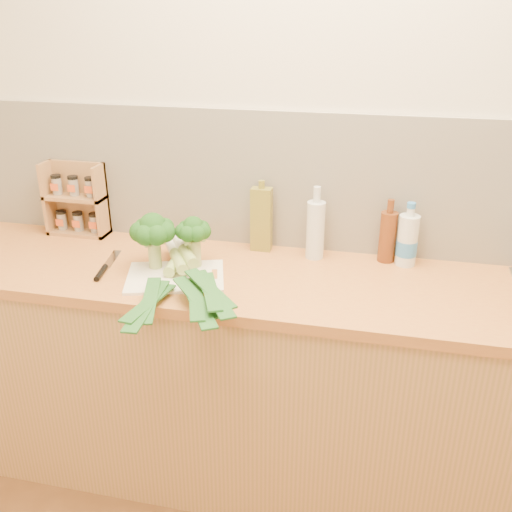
# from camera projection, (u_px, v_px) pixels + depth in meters

# --- Properties ---
(room_shell) EXTENTS (3.50, 3.50, 3.50)m
(room_shell) POSITION_uv_depth(u_px,v_px,m) (317.00, 184.00, 2.19)
(room_shell) COLOR beige
(room_shell) RESTS_ON ground
(counter) EXTENTS (3.20, 0.62, 0.90)m
(counter) POSITION_uv_depth(u_px,v_px,m) (299.00, 383.00, 2.22)
(counter) COLOR tan
(counter) RESTS_ON ground
(chopping_board) EXTENTS (0.40, 0.34, 0.01)m
(chopping_board) POSITION_uv_depth(u_px,v_px,m) (175.00, 277.00, 2.04)
(chopping_board) COLOR white
(chopping_board) RESTS_ON counter
(broccoli_left) EXTENTS (0.16, 0.17, 0.21)m
(broccoli_left) POSITION_uv_depth(u_px,v_px,m) (153.00, 231.00, 2.05)
(broccoli_left) COLOR #98A862
(broccoli_left) RESTS_ON chopping_board
(broccoli_right) EXTENTS (0.13, 0.13, 0.19)m
(broccoli_right) POSITION_uv_depth(u_px,v_px,m) (193.00, 232.00, 2.07)
(broccoli_right) COLOR #98A862
(broccoli_right) RESTS_ON chopping_board
(leek_front) EXTENTS (0.12, 0.66, 0.04)m
(leek_front) POSITION_uv_depth(u_px,v_px,m) (168.00, 274.00, 2.00)
(leek_front) COLOR white
(leek_front) RESTS_ON chopping_board
(leek_mid) EXTENTS (0.39, 0.63, 0.04)m
(leek_mid) POSITION_uv_depth(u_px,v_px,m) (182.00, 269.00, 2.00)
(leek_mid) COLOR white
(leek_mid) RESTS_ON chopping_board
(leek_back) EXTENTS (0.40, 0.58, 0.04)m
(leek_back) POSITION_uv_depth(u_px,v_px,m) (194.00, 265.00, 1.99)
(leek_back) COLOR white
(leek_back) RESTS_ON chopping_board
(chefs_knife) EXTENTS (0.07, 0.28, 0.02)m
(chefs_knife) POSITION_uv_depth(u_px,v_px,m) (104.00, 269.00, 2.10)
(chefs_knife) COLOR silver
(chefs_knife) RESTS_ON counter
(spice_rack) EXTENTS (0.26, 0.10, 0.31)m
(spice_rack) POSITION_uv_depth(u_px,v_px,m) (78.00, 203.00, 2.40)
(spice_rack) COLOR #A16C45
(spice_rack) RESTS_ON counter
(oil_tin) EXTENTS (0.08, 0.05, 0.29)m
(oil_tin) POSITION_uv_depth(u_px,v_px,m) (261.00, 219.00, 2.23)
(oil_tin) COLOR olive
(oil_tin) RESTS_ON counter
(glass_bottle) EXTENTS (0.07, 0.07, 0.28)m
(glass_bottle) POSITION_uv_depth(u_px,v_px,m) (315.00, 229.00, 2.17)
(glass_bottle) COLOR silver
(glass_bottle) RESTS_ON counter
(amber_bottle) EXTENTS (0.06, 0.06, 0.25)m
(amber_bottle) POSITION_uv_depth(u_px,v_px,m) (388.00, 236.00, 2.14)
(amber_bottle) COLOR #5E2D12
(amber_bottle) RESTS_ON counter
(water_bottle) EXTENTS (0.08, 0.08, 0.22)m
(water_bottle) POSITION_uv_depth(u_px,v_px,m) (407.00, 242.00, 2.12)
(water_bottle) COLOR silver
(water_bottle) RESTS_ON counter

